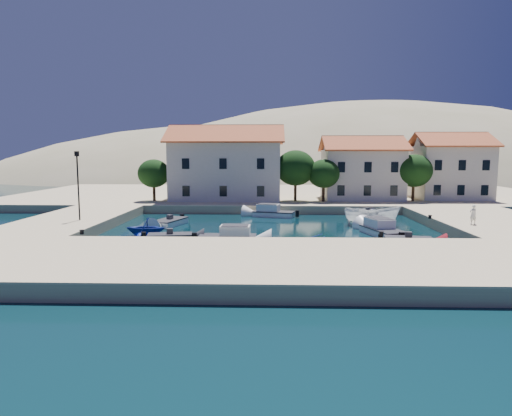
{
  "coord_description": "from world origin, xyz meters",
  "views": [
    {
      "loc": [
        -0.13,
        -32.48,
        7.01
      ],
      "look_at": [
        -1.49,
        9.4,
        2.0
      ],
      "focal_mm": 32.0,
      "sensor_mm": 36.0,
      "label": 1
    }
  ],
  "objects_px": {
    "building_mid": "(362,167)",
    "lamppost": "(78,179)",
    "building_left": "(227,162)",
    "pedestrian": "(473,215)",
    "building_right": "(450,165)",
    "cabin_cruiser_south": "(227,237)",
    "cabin_cruiser_east": "(383,230)",
    "boat_east": "(372,225)",
    "rowboat_south": "(322,246)"
  },
  "relations": [
    {
      "from": "building_mid",
      "to": "building_right",
      "type": "bearing_deg",
      "value": 4.76
    },
    {
      "from": "cabin_cruiser_south",
      "to": "lamppost",
      "type": "bearing_deg",
      "value": 160.53
    },
    {
      "from": "lamppost",
      "to": "cabin_cruiser_south",
      "type": "relative_size",
      "value": 1.38
    },
    {
      "from": "building_right",
      "to": "lamppost",
      "type": "distance_m",
      "value": 46.98
    },
    {
      "from": "boat_east",
      "to": "pedestrian",
      "type": "distance_m",
      "value": 9.35
    },
    {
      "from": "building_mid",
      "to": "lamppost",
      "type": "distance_m",
      "value": 36.21
    },
    {
      "from": "rowboat_south",
      "to": "pedestrian",
      "type": "distance_m",
      "value": 14.3
    },
    {
      "from": "cabin_cruiser_south",
      "to": "pedestrian",
      "type": "bearing_deg",
      "value": 11.57
    },
    {
      "from": "cabin_cruiser_east",
      "to": "pedestrian",
      "type": "height_order",
      "value": "pedestrian"
    },
    {
      "from": "lamppost",
      "to": "cabin_cruiser_south",
      "type": "xyz_separation_m",
      "value": [
        13.97,
        -5.24,
        -4.28
      ]
    },
    {
      "from": "cabin_cruiser_south",
      "to": "rowboat_south",
      "type": "xyz_separation_m",
      "value": [
        7.33,
        -1.01,
        -0.48
      ]
    },
    {
      "from": "building_left",
      "to": "lamppost",
      "type": "xyz_separation_m",
      "value": [
        -11.5,
        -20.0,
        -1.18
      ]
    },
    {
      "from": "building_right",
      "to": "boat_east",
      "type": "relative_size",
      "value": 1.75
    },
    {
      "from": "building_left",
      "to": "cabin_cruiser_south",
      "type": "xyz_separation_m",
      "value": [
        2.47,
        -25.24,
        -5.46
      ]
    },
    {
      "from": "boat_east",
      "to": "pedestrian",
      "type": "bearing_deg",
      "value": -123.54
    },
    {
      "from": "lamppost",
      "to": "rowboat_south",
      "type": "height_order",
      "value": "lamppost"
    },
    {
      "from": "cabin_cruiser_east",
      "to": "pedestrian",
      "type": "bearing_deg",
      "value": -104.16
    },
    {
      "from": "building_left",
      "to": "pedestrian",
      "type": "relative_size",
      "value": 8.7
    },
    {
      "from": "rowboat_south",
      "to": "cabin_cruiser_south",
      "type": "bearing_deg",
      "value": 81.82
    },
    {
      "from": "building_mid",
      "to": "cabin_cruiser_east",
      "type": "relative_size",
      "value": 1.91
    },
    {
      "from": "building_mid",
      "to": "cabin_cruiser_south",
      "type": "xyz_separation_m",
      "value": [
        -15.53,
        -26.24,
        -4.75
      ]
    },
    {
      "from": "building_mid",
      "to": "lamppost",
      "type": "bearing_deg",
      "value": -144.55
    },
    {
      "from": "building_left",
      "to": "rowboat_south",
      "type": "height_order",
      "value": "building_left"
    },
    {
      "from": "cabin_cruiser_east",
      "to": "pedestrian",
      "type": "xyz_separation_m",
      "value": [
        7.59,
        0.07,
        1.37
      ]
    },
    {
      "from": "building_left",
      "to": "building_right",
      "type": "distance_m",
      "value": 30.07
    },
    {
      "from": "building_mid",
      "to": "lamppost",
      "type": "xyz_separation_m",
      "value": [
        -29.5,
        -21.0,
        -0.47
      ]
    },
    {
      "from": "lamppost",
      "to": "cabin_cruiser_east",
      "type": "relative_size",
      "value": 1.13
    },
    {
      "from": "building_left",
      "to": "cabin_cruiser_east",
      "type": "xyz_separation_m",
      "value": [
        15.54,
        -21.48,
        -5.46
      ]
    },
    {
      "from": "boat_east",
      "to": "cabin_cruiser_south",
      "type": "bearing_deg",
      "value": 128.28
    },
    {
      "from": "building_left",
      "to": "rowboat_south",
      "type": "relative_size",
      "value": 2.97
    },
    {
      "from": "building_mid",
      "to": "cabin_cruiser_south",
      "type": "height_order",
      "value": "building_mid"
    },
    {
      "from": "building_left",
      "to": "building_mid",
      "type": "xyz_separation_m",
      "value": [
        18.0,
        1.0,
        -0.71
      ]
    },
    {
      "from": "cabin_cruiser_south",
      "to": "cabin_cruiser_east",
      "type": "relative_size",
      "value": 0.82
    },
    {
      "from": "rowboat_south",
      "to": "cabin_cruiser_east",
      "type": "relative_size",
      "value": 0.9
    },
    {
      "from": "pedestrian",
      "to": "cabin_cruiser_south",
      "type": "bearing_deg",
      "value": 0.67
    },
    {
      "from": "pedestrian",
      "to": "building_mid",
      "type": "bearing_deg",
      "value": -86.91
    },
    {
      "from": "building_mid",
      "to": "rowboat_south",
      "type": "distance_m",
      "value": 28.93
    },
    {
      "from": "cabin_cruiser_east",
      "to": "boat_east",
      "type": "relative_size",
      "value": 1.02
    },
    {
      "from": "building_right",
      "to": "cabin_cruiser_south",
      "type": "height_order",
      "value": "building_right"
    },
    {
      "from": "building_left",
      "to": "pedestrian",
      "type": "xyz_separation_m",
      "value": [
        23.13,
        -21.42,
        -4.09
      ]
    },
    {
      "from": "building_mid",
      "to": "rowboat_south",
      "type": "relative_size",
      "value": 2.12
    },
    {
      "from": "building_left",
      "to": "cabin_cruiser_south",
      "type": "distance_m",
      "value": 25.94
    },
    {
      "from": "building_right",
      "to": "rowboat_south",
      "type": "distance_m",
      "value": 35.16
    },
    {
      "from": "cabin_cruiser_east",
      "to": "rowboat_south",
      "type": "bearing_deg",
      "value": 115.09
    },
    {
      "from": "cabin_cruiser_south",
      "to": "boat_east",
      "type": "distance_m",
      "value": 16.27
    },
    {
      "from": "cabin_cruiser_east",
      "to": "building_right",
      "type": "bearing_deg",
      "value": -46.28
    },
    {
      "from": "building_mid",
      "to": "rowboat_south",
      "type": "height_order",
      "value": "building_mid"
    },
    {
      "from": "pedestrian",
      "to": "boat_east",
      "type": "bearing_deg",
      "value": -46.66
    },
    {
      "from": "rowboat_south",
      "to": "cabin_cruiser_east",
      "type": "bearing_deg",
      "value": -50.56
    },
    {
      "from": "building_mid",
      "to": "building_right",
      "type": "xyz_separation_m",
      "value": [
        12.0,
        1.0,
        0.25
      ]
    }
  ]
}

